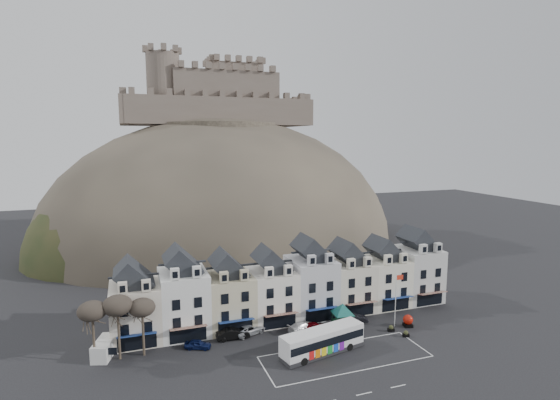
{
  "coord_description": "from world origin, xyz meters",
  "views": [
    {
      "loc": [
        -24.13,
        -46.78,
        28.55
      ],
      "look_at": [
        0.9,
        24.0,
        17.87
      ],
      "focal_mm": 28.0,
      "sensor_mm": 36.0,
      "label": 1
    }
  ],
  "objects_px": {
    "flagpole": "(396,296)",
    "car_black": "(233,334)",
    "bus": "(322,340)",
    "red_buoy": "(408,321)",
    "car_silver": "(249,329)",
    "car_white": "(302,326)",
    "car_maroon": "(315,326)",
    "bus_shelter": "(343,309)",
    "car_charcoal": "(354,318)",
    "car_navy": "(198,344)",
    "white_van": "(105,348)"
  },
  "relations": [
    {
      "from": "bus",
      "to": "flagpole",
      "type": "relative_size",
      "value": 1.49
    },
    {
      "from": "car_navy",
      "to": "car_charcoal",
      "type": "bearing_deg",
      "value": -66.61
    },
    {
      "from": "car_silver",
      "to": "car_charcoal",
      "type": "distance_m",
      "value": 16.58
    },
    {
      "from": "car_maroon",
      "to": "car_charcoal",
      "type": "bearing_deg",
      "value": -86.13
    },
    {
      "from": "bus_shelter",
      "to": "car_white",
      "type": "distance_m",
      "value": 6.67
    },
    {
      "from": "car_navy",
      "to": "car_white",
      "type": "relative_size",
      "value": 0.76
    },
    {
      "from": "bus_shelter",
      "to": "car_black",
      "type": "bearing_deg",
      "value": -179.71
    },
    {
      "from": "red_buoy",
      "to": "car_charcoal",
      "type": "xyz_separation_m",
      "value": [
        -7.03,
        4.01,
        -0.26
      ]
    },
    {
      "from": "white_van",
      "to": "car_navy",
      "type": "relative_size",
      "value": 1.45
    },
    {
      "from": "red_buoy",
      "to": "bus",
      "type": "bearing_deg",
      "value": -168.33
    },
    {
      "from": "bus_shelter",
      "to": "car_black",
      "type": "relative_size",
      "value": 1.23
    },
    {
      "from": "bus",
      "to": "car_silver",
      "type": "relative_size",
      "value": 2.47
    },
    {
      "from": "flagpole",
      "to": "car_black",
      "type": "height_order",
      "value": "flagpole"
    },
    {
      "from": "red_buoy",
      "to": "car_black",
      "type": "xyz_separation_m",
      "value": [
        -26.18,
        4.88,
        -0.16
      ]
    },
    {
      "from": "bus",
      "to": "car_white",
      "type": "bearing_deg",
      "value": 77.39
    },
    {
      "from": "bus",
      "to": "car_black",
      "type": "distance_m",
      "value": 13.19
    },
    {
      "from": "car_charcoal",
      "to": "car_maroon",
      "type": "bearing_deg",
      "value": 106.73
    },
    {
      "from": "car_white",
      "to": "car_charcoal",
      "type": "distance_m",
      "value": 8.75
    },
    {
      "from": "car_charcoal",
      "to": "car_silver",
      "type": "bearing_deg",
      "value": 97.13
    },
    {
      "from": "car_silver",
      "to": "car_black",
      "type": "bearing_deg",
      "value": 86.02
    },
    {
      "from": "bus_shelter",
      "to": "car_navy",
      "type": "xyz_separation_m",
      "value": [
        -21.84,
        0.46,
        -2.3
      ]
    },
    {
      "from": "bus",
      "to": "red_buoy",
      "type": "relative_size",
      "value": 6.65
    },
    {
      "from": "car_navy",
      "to": "car_maroon",
      "type": "height_order",
      "value": "car_maroon"
    },
    {
      "from": "car_black",
      "to": "car_navy",
      "type": "bearing_deg",
      "value": 105.8
    },
    {
      "from": "bus",
      "to": "flagpole",
      "type": "bearing_deg",
      "value": 4.08
    },
    {
      "from": "car_black",
      "to": "car_white",
      "type": "relative_size",
      "value": 1.0
    },
    {
      "from": "car_maroon",
      "to": "red_buoy",
      "type": "bearing_deg",
      "value": -104.24
    },
    {
      "from": "white_van",
      "to": "car_charcoal",
      "type": "relative_size",
      "value": 1.24
    },
    {
      "from": "bus",
      "to": "car_charcoal",
      "type": "relative_size",
      "value": 2.93
    },
    {
      "from": "car_charcoal",
      "to": "flagpole",
      "type": "bearing_deg",
      "value": -108.65
    },
    {
      "from": "car_white",
      "to": "car_maroon",
      "type": "distance_m",
      "value": 1.86
    },
    {
      "from": "flagpole",
      "to": "car_silver",
      "type": "bearing_deg",
      "value": 167.36
    },
    {
      "from": "car_white",
      "to": "car_navy",
      "type": "bearing_deg",
      "value": 70.99
    },
    {
      "from": "car_charcoal",
      "to": "bus",
      "type": "bearing_deg",
      "value": 142.31
    },
    {
      "from": "flagpole",
      "to": "bus",
      "type": "bearing_deg",
      "value": -164.04
    },
    {
      "from": "car_silver",
      "to": "bus_shelter",
      "type": "bearing_deg",
      "value": -120.36
    },
    {
      "from": "bus_shelter",
      "to": "red_buoy",
      "type": "height_order",
      "value": "bus_shelter"
    },
    {
      "from": "white_van",
      "to": "car_charcoal",
      "type": "distance_m",
      "value": 36.27
    },
    {
      "from": "bus_shelter",
      "to": "flagpole",
      "type": "distance_m",
      "value": 8.37
    },
    {
      "from": "bus_shelter",
      "to": "car_maroon",
      "type": "relative_size",
      "value": 1.57
    },
    {
      "from": "bus",
      "to": "car_maroon",
      "type": "bearing_deg",
      "value": 62.52
    },
    {
      "from": "car_white",
      "to": "car_maroon",
      "type": "xyz_separation_m",
      "value": [
        1.81,
        -0.44,
        -0.05
      ]
    },
    {
      "from": "bus_shelter",
      "to": "flagpole",
      "type": "bearing_deg",
      "value": -10.8
    },
    {
      "from": "car_white",
      "to": "bus",
      "type": "bearing_deg",
      "value": 158.93
    },
    {
      "from": "flagpole",
      "to": "car_black",
      "type": "distance_m",
      "value": 25.1
    },
    {
      "from": "car_black",
      "to": "white_van",
      "type": "bearing_deg",
      "value": 89.49
    },
    {
      "from": "car_navy",
      "to": "car_charcoal",
      "type": "distance_m",
      "value": 24.35
    },
    {
      "from": "bus",
      "to": "car_silver",
      "type": "distance_m",
      "value": 11.82
    },
    {
      "from": "flagpole",
      "to": "car_black",
      "type": "bearing_deg",
      "value": 170.44
    },
    {
      "from": "red_buoy",
      "to": "white_van",
      "type": "height_order",
      "value": "white_van"
    }
  ]
}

